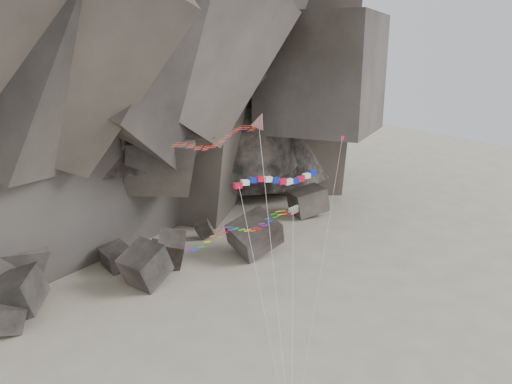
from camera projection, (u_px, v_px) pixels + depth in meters
boulder_field at (141, 258)px, 74.83m from camera, size 66.14×17.57×9.69m
delta_kite at (214, 139)px, 37.91m from camera, size 8.42×8.19×26.77m
banner_kite at (278, 181)px, 46.34m from camera, size 10.46×11.06×20.35m
parafoil_kite at (239, 229)px, 44.16m from camera, size 11.82×9.80×17.38m
pennant_kite at (329, 222)px, 42.97m from camera, size 9.98×5.86×24.16m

